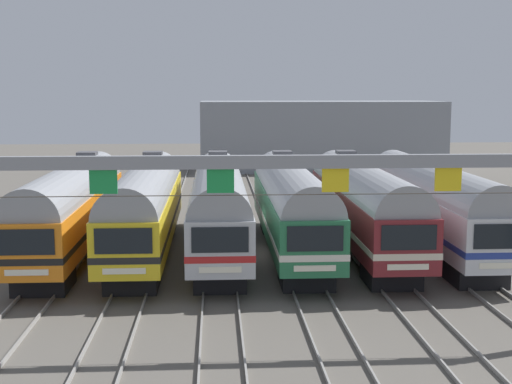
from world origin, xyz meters
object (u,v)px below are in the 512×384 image
at_px(commuter_train_orange, 71,206).
at_px(commuter_train_maroon, 363,203).
at_px(commuter_train_green, 291,203).
at_px(commuter_train_silver, 433,202).
at_px(catenary_gantry, 278,190).
at_px(commuter_train_stainless, 219,204).
at_px(commuter_train_yellow, 145,205).

height_order(commuter_train_orange, commuter_train_maroon, same).
distance_m(commuter_train_green, commuter_train_silver, 7.63).
distance_m(commuter_train_orange, commuter_train_green, 11.45).
xyz_separation_m(commuter_train_orange, commuter_train_maroon, (15.26, 0.00, 0.00)).
distance_m(commuter_train_orange, commuter_train_maroon, 15.26).
xyz_separation_m(commuter_train_silver, catenary_gantry, (-9.54, -13.49, 2.63)).
height_order(commuter_train_maroon, commuter_train_silver, commuter_train_maroon).
bearing_deg(catenary_gantry, commuter_train_maroon, 67.02).
bearing_deg(catenary_gantry, commuter_train_stainless, 98.05).
distance_m(commuter_train_orange, commuter_train_yellow, 3.82).
bearing_deg(catenary_gantry, commuter_train_green, 81.95).
relative_size(commuter_train_orange, commuter_train_yellow, 1.00).
height_order(commuter_train_green, commuter_train_maroon, same).
relative_size(commuter_train_green, catenary_gantry, 0.74).
xyz_separation_m(commuter_train_stainless, commuter_train_silver, (11.45, -0.00, -0.00)).
height_order(commuter_train_orange, commuter_train_silver, commuter_train_orange).
height_order(commuter_train_stainless, catenary_gantry, catenary_gantry).
distance_m(commuter_train_orange, commuter_train_silver, 19.08).
height_order(commuter_train_green, catenary_gantry, catenary_gantry).
xyz_separation_m(commuter_train_orange, commuter_train_stainless, (7.63, 0.00, 0.00)).
bearing_deg(commuter_train_orange, commuter_train_green, 0.00).
distance_m(commuter_train_green, catenary_gantry, 13.88).
relative_size(commuter_train_orange, commuter_train_stainless, 1.00).
xyz_separation_m(commuter_train_stainless, commuter_train_green, (3.82, 0.00, 0.00)).
xyz_separation_m(commuter_train_maroon, catenary_gantry, (-5.72, -13.50, 2.63)).
relative_size(commuter_train_orange, catenary_gantry, 0.74).
bearing_deg(commuter_train_orange, commuter_train_yellow, 0.00).
bearing_deg(commuter_train_yellow, catenary_gantry, -67.02).
height_order(commuter_train_stainless, commuter_train_green, same).
height_order(commuter_train_orange, commuter_train_green, same).
distance_m(commuter_train_stainless, commuter_train_silver, 11.45).
relative_size(commuter_train_silver, catenary_gantry, 0.74).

